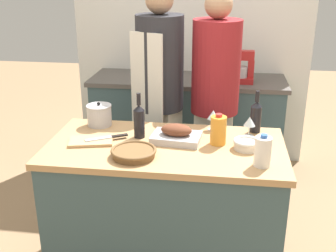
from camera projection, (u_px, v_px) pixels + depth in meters
The scene contains 21 objects.
kitchen_island at pixel (166, 206), 2.76m from camera, with size 1.47×0.76×0.89m.
back_counter at pixel (187, 124), 4.12m from camera, with size 1.83×0.60×0.93m.
back_wall at pixel (192, 35), 4.16m from camera, with size 2.33×0.10×2.55m.
roasting_pan at pixel (176, 135), 2.64m from camera, with size 0.32×0.24×0.11m.
wicker_basket at pixel (134, 152), 2.43m from camera, with size 0.27×0.27×0.05m.
cutting_board at pixel (91, 141), 2.63m from camera, with size 0.30×0.22×0.02m.
stock_pot at pixel (99, 115), 2.90m from camera, with size 0.17×0.17×0.17m.
mixing_bowl at pixel (246, 144), 2.53m from camera, with size 0.16×0.16×0.06m.
juice_jug at pixel (218, 130), 2.58m from camera, with size 0.10×0.10×0.20m.
milk_jug at pixel (263, 151), 2.30m from camera, with size 0.09×0.09×0.19m.
wine_bottle_green at pixel (139, 120), 2.68m from camera, with size 0.07×0.07×0.29m.
wine_bottle_dark at pixel (256, 116), 2.77m from camera, with size 0.07×0.07×0.28m.
wine_glass_left at pixel (213, 116), 2.80m from camera, with size 0.08×0.08×0.14m.
wine_glass_right at pixel (250, 122), 2.70m from camera, with size 0.08×0.08×0.13m.
knife_chef at pixel (108, 137), 2.66m from camera, with size 0.25×0.16×0.01m.
stand_mixer at pixel (244, 70), 3.76m from camera, with size 0.18×0.14×0.29m.
condiment_bottle_tall at pixel (165, 66), 4.02m from camera, with size 0.06×0.06×0.20m.
condiment_bottle_short at pixel (152, 67), 4.05m from camera, with size 0.07×0.07×0.16m.
condiment_bottle_extra at pixel (233, 67), 4.02m from camera, with size 0.05×0.05×0.18m.
person_cook_aproned at pixel (160, 92), 3.29m from camera, with size 0.39×0.41×1.80m.
person_cook_guest at pixel (215, 96), 3.27m from camera, with size 0.37×0.37×1.76m.
Camera 1 is at (0.34, -2.37, 1.93)m, focal length 45.00 mm.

